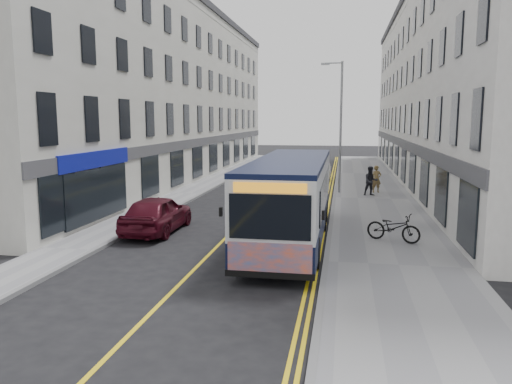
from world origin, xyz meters
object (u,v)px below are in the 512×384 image
at_px(bicycle, 393,227).
at_px(car_white, 319,172).
at_px(pedestrian_near, 376,179).
at_px(pedestrian_far, 371,181).
at_px(city_bus, 291,197).
at_px(streetlamp, 339,123).
at_px(car_maroon, 157,214).

bearing_deg(bicycle, car_white, 34.90).
distance_m(pedestrian_near, pedestrian_far, 1.40).
xyz_separation_m(city_bus, pedestrian_far, (3.52, 11.47, -0.75)).
relative_size(bicycle, pedestrian_far, 1.17).
height_order(streetlamp, car_maroon, streetlamp).
bearing_deg(car_maroon, streetlamp, -121.20).
xyz_separation_m(bicycle, car_white, (-3.64, 18.57, 0.02)).
relative_size(city_bus, pedestrian_far, 6.34).
bearing_deg(streetlamp, pedestrian_near, 9.93).
distance_m(pedestrian_far, car_white, 8.08).
relative_size(streetlamp, pedestrian_far, 4.66).
bearing_deg(streetlamp, car_maroon, -121.34).
xyz_separation_m(pedestrian_near, pedestrian_far, (-0.40, -1.34, 0.03)).
height_order(city_bus, car_white, city_bus).
relative_size(pedestrian_near, car_maroon, 0.36).
bearing_deg(car_white, car_maroon, -104.89).
distance_m(streetlamp, pedestrian_near, 4.16).
xyz_separation_m(city_bus, bicycle, (3.79, 0.23, -1.08)).
bearing_deg(pedestrian_far, city_bus, -119.53).
relative_size(streetlamp, bicycle, 3.98).
bearing_deg(pedestrian_near, city_bus, -121.47).
height_order(city_bus, pedestrian_near, city_bus).
relative_size(pedestrian_far, car_maroon, 0.38).
relative_size(streetlamp, city_bus, 0.73).
bearing_deg(streetlamp, city_bus, -97.38).
xyz_separation_m(bicycle, pedestrian_near, (0.14, 12.57, 0.30)).
bearing_deg(pedestrian_far, pedestrian_near, 60.74).
bearing_deg(bicycle, pedestrian_near, 23.17).
xyz_separation_m(streetlamp, car_white, (-1.46, 6.41, -3.72)).
distance_m(streetlamp, car_maroon, 14.24).
relative_size(streetlamp, car_maroon, 1.76).
distance_m(streetlamp, bicycle, 12.91).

